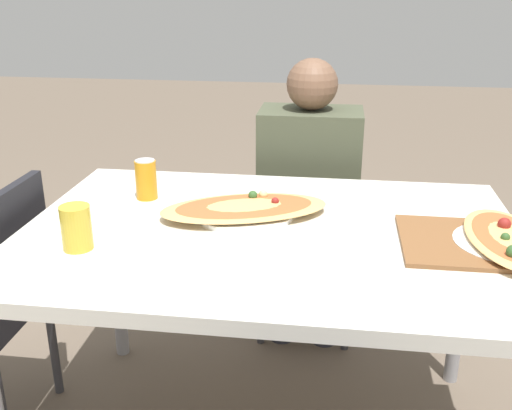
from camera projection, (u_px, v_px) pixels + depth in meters
The scene contains 8 objects.
dining_table at pixel (270, 251), 1.68m from camera, with size 1.37×0.95×0.75m.
chair_far_seated at pixel (309, 215), 2.48m from camera, with size 0.40×0.40×0.83m.
person_seated at pixel (309, 181), 2.31m from camera, with size 0.39×0.27×1.13m.
pizza_main at pixel (245, 209), 1.74m from camera, with size 0.54×0.38×0.05m.
soda_can at pixel (146, 179), 1.87m from camera, with size 0.07×0.07×0.12m.
drink_glass at pixel (76, 228), 1.52m from camera, with size 0.08×0.08×0.12m.
serving_tray at pixel (478, 243), 1.55m from camera, with size 0.40×0.32×0.01m.
pizza_second at pixel (508, 240), 1.54m from camera, with size 0.27×0.42×0.06m.
Camera 1 is at (0.17, -1.51, 1.40)m, focal length 42.00 mm.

